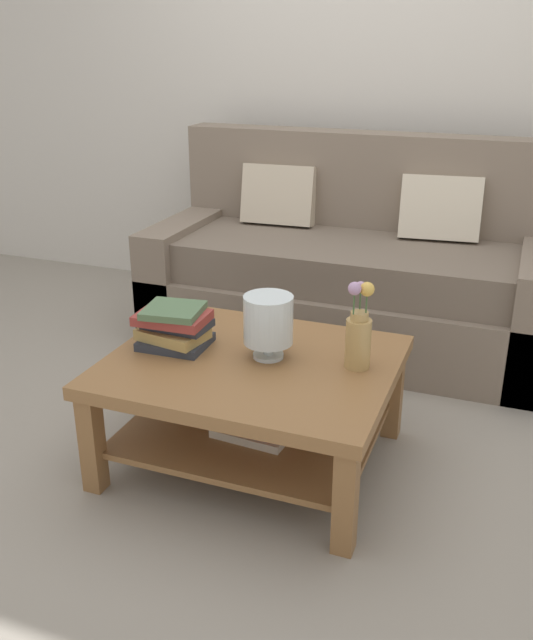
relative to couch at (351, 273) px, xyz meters
The scene contains 7 objects.
ground_plane 1.08m from the couch, 96.80° to the right, with size 10.00×10.00×0.00m, color gray.
back_wall 1.18m from the couch, 100.75° to the left, with size 6.40×0.12×2.70m, color beige.
couch is the anchor object (origin of this frame).
coffee_table 1.30m from the couch, 91.89° to the right, with size 1.04×0.86×0.43m.
book_stack_main 1.35m from the couch, 105.73° to the right, with size 0.27×0.23×0.16m.
glass_hurricane_vase 1.27m from the couch, 89.85° to the right, with size 0.18×0.18×0.24m.
flower_pitcher 1.28m from the couch, 74.86° to the right, with size 0.09×0.10×0.33m.
Camera 1 is at (0.95, -2.41, 1.53)m, focal length 38.93 mm.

